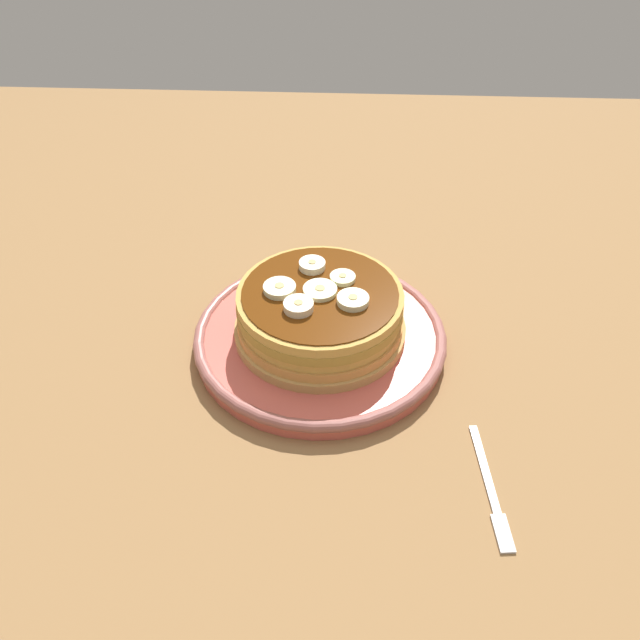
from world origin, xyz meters
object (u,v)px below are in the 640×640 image
(banana_slice_0, at_px, (322,293))
(pancake_stack, at_px, (320,313))
(fork, at_px, (492,492))
(banana_slice_1, at_px, (343,278))
(banana_slice_3, at_px, (312,266))
(banana_slice_2, at_px, (279,290))
(plate, at_px, (320,337))
(banana_slice_5, at_px, (353,300))
(banana_slice_4, at_px, (299,307))

(banana_slice_0, bearing_deg, pancake_stack, 114.43)
(fork, bearing_deg, banana_slice_1, 123.43)
(pancake_stack, distance_m, banana_slice_1, 0.04)
(banana_slice_1, bearing_deg, banana_slice_3, 149.98)
(banana_slice_2, bearing_deg, plate, 3.55)
(fork, bearing_deg, banana_slice_5, 126.59)
(banana_slice_2, distance_m, banana_slice_5, 0.07)
(banana_slice_3, bearing_deg, banana_slice_5, -52.24)
(banana_slice_0, bearing_deg, banana_slice_4, -130.01)
(banana_slice_0, relative_size, banana_slice_1, 1.30)
(banana_slice_1, relative_size, banana_slice_3, 0.95)
(banana_slice_0, xyz_separation_m, banana_slice_5, (0.03, -0.01, 0.00))
(plate, bearing_deg, banana_slice_1, 44.75)
(pancake_stack, height_order, banana_slice_5, banana_slice_5)
(banana_slice_0, bearing_deg, banana_slice_5, -21.35)
(banana_slice_4, xyz_separation_m, banana_slice_5, (0.05, 0.01, -0.00))
(banana_slice_0, distance_m, banana_slice_5, 0.03)
(banana_slice_5, distance_m, fork, 0.22)
(banana_slice_1, bearing_deg, banana_slice_0, -128.99)
(banana_slice_2, bearing_deg, pancake_stack, 5.05)
(banana_slice_2, bearing_deg, banana_slice_5, -9.80)
(pancake_stack, bearing_deg, banana_slice_2, -174.95)
(banana_slice_5, bearing_deg, banana_slice_4, -165.90)
(banana_slice_2, relative_size, banana_slice_5, 1.04)
(banana_slice_0, height_order, banana_slice_4, banana_slice_4)
(plate, bearing_deg, banana_slice_4, -124.31)
(banana_slice_5, xyz_separation_m, fork, (0.12, -0.17, -0.07))
(banana_slice_3, xyz_separation_m, fork, (0.17, -0.22, -0.07))
(plate, height_order, banana_slice_0, banana_slice_0)
(pancake_stack, relative_size, banana_slice_1, 6.91)
(banana_slice_0, xyz_separation_m, banana_slice_4, (-0.02, -0.03, 0.00))
(fork, bearing_deg, plate, 130.78)
(plate, xyz_separation_m, banana_slice_5, (0.03, -0.02, 0.06))
(banana_slice_5, bearing_deg, pancake_stack, 153.73)
(plate, xyz_separation_m, banana_slice_4, (-0.02, -0.03, 0.06))
(pancake_stack, bearing_deg, fork, -49.39)
(banana_slice_1, bearing_deg, banana_slice_4, -129.51)
(plate, bearing_deg, banana_slice_5, -24.74)
(banana_slice_0, distance_m, banana_slice_3, 0.05)
(banana_slice_0, bearing_deg, banana_slice_2, 179.27)
(plate, xyz_separation_m, banana_slice_3, (-0.01, 0.04, 0.06))
(banana_slice_1, distance_m, fork, 0.25)
(banana_slice_0, height_order, banana_slice_2, banana_slice_2)
(banana_slice_5, bearing_deg, fork, -53.41)
(plate, height_order, banana_slice_2, banana_slice_2)
(pancake_stack, relative_size, banana_slice_2, 5.53)
(banana_slice_3, xyz_separation_m, banana_slice_4, (-0.01, -0.07, 0.00))
(banana_slice_1, distance_m, banana_slice_4, 0.07)
(banana_slice_5, relative_size, fork, 0.24)
(pancake_stack, xyz_separation_m, banana_slice_1, (0.02, 0.02, 0.03))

